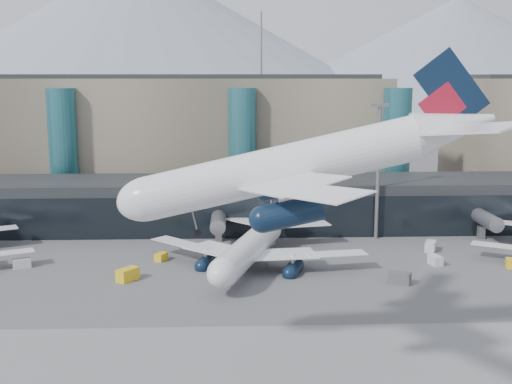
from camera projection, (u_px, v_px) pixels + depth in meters
ground at (211, 344)px, 74.16m from camera, size 900.00×900.00×0.00m
concourse at (219, 204)px, 130.05m from camera, size 170.00×27.00×10.00m
terminal_main at (120, 138)px, 158.98m from camera, size 130.00×30.00×31.00m
teal_towers at (153, 151)px, 143.89m from camera, size 116.40×19.40×46.00m
mountain_ridge at (250, 54)px, 440.38m from camera, size 910.00×400.00×110.00m
lightmast_mid at (378, 164)px, 119.95m from camera, size 3.00×1.20×25.60m
hero_jet at (317, 151)px, 61.28m from camera, size 37.84×38.62×12.45m
jet_parked_mid at (255, 235)px, 105.53m from camera, size 36.94×38.83×12.47m
veh_a at (22, 263)px, 103.39m from camera, size 3.11×2.49×1.53m
veh_b at (161, 257)px, 107.52m from camera, size 2.23×2.63×1.30m
veh_c at (400, 278)px, 95.47m from camera, size 3.63×2.99×1.78m
veh_d at (431, 246)px, 113.32m from camera, size 2.81×3.51×1.77m
veh_g at (435, 260)px, 105.12m from camera, size 2.04×2.89×1.54m
veh_h at (128, 274)px, 96.99m from camera, size 3.46×3.81×1.88m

